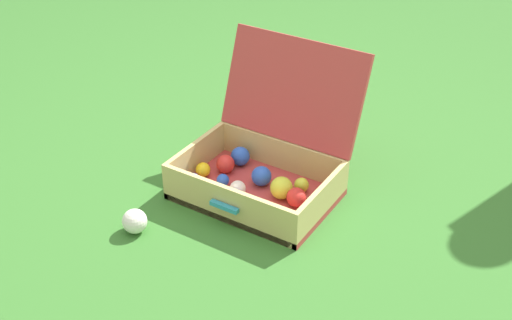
# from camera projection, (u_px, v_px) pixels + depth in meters

# --- Properties ---
(ground_plane) EXTENTS (16.00, 16.00, 0.00)m
(ground_plane) POSITION_uv_depth(u_px,v_px,m) (273.00, 194.00, 2.44)
(ground_plane) COLOR #336B28
(open_suitcase) EXTENTS (0.55, 0.55, 0.51)m
(open_suitcase) POSITION_uv_depth(u_px,v_px,m) (263.00, 163.00, 2.41)
(open_suitcase) COLOR #B23838
(open_suitcase) RESTS_ON ground
(stray_ball_on_grass) EXTENTS (0.09, 0.09, 0.09)m
(stray_ball_on_grass) POSITION_uv_depth(u_px,v_px,m) (135.00, 221.00, 2.23)
(stray_ball_on_grass) COLOR white
(stray_ball_on_grass) RESTS_ON ground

